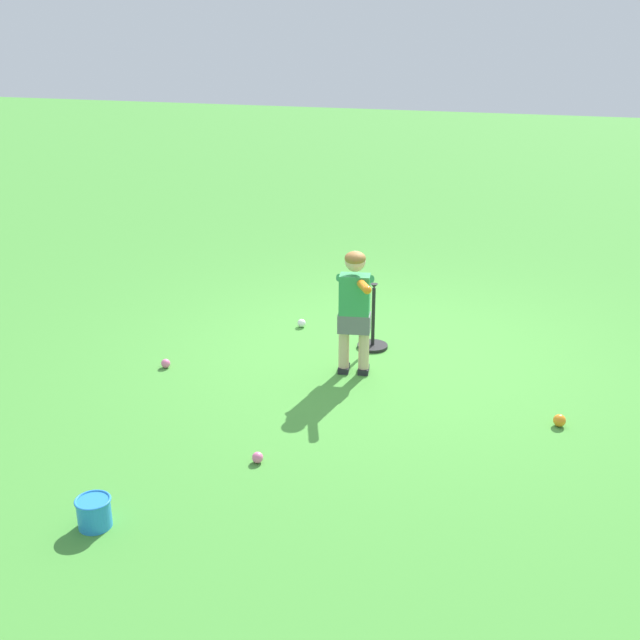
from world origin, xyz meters
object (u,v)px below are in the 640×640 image
play_ball_by_bucket (559,420)px  batting_tee (373,337)px  play_ball_midfield (166,363)px  child_batter (355,301)px  play_ball_behind_batter (258,458)px  play_ball_far_left (302,323)px  toy_bucket (94,512)px

play_ball_by_bucket → batting_tee: 1.98m
play_ball_midfield → batting_tee: batting_tee is taller
child_batter → play_ball_by_bucket: (-0.46, -1.70, -0.60)m
child_batter → play_ball_behind_batter: (-1.60, 0.25, -0.61)m
play_ball_far_left → batting_tee: (-0.30, -0.79, 0.06)m
batting_tee → play_ball_by_bucket: bearing=-121.8°
play_ball_by_bucket → toy_bucket: 3.36m
play_ball_behind_batter → toy_bucket: (-0.96, 0.66, 0.06)m
play_ball_far_left → toy_bucket: size_ratio=0.38×
play_ball_far_left → play_ball_behind_batter: bearing=-168.3°
child_batter → play_ball_far_left: bearing=41.0°
batting_tee → child_batter: bearing=177.9°
play_ball_by_bucket → toy_bucket: size_ratio=0.43×
batting_tee → play_ball_midfield: bearing=120.9°
play_ball_midfield → toy_bucket: bearing=-162.8°
toy_bucket → child_batter: bearing=-19.6°
play_ball_behind_batter → play_ball_far_left: bearing=11.7°
play_ball_midfield → batting_tee: 1.88m
play_ball_by_bucket → play_ball_behind_batter: size_ratio=1.20×
play_ball_midfield → toy_bucket: (-2.19, -0.68, 0.06)m
play_ball_far_left → batting_tee: bearing=-110.7°
child_batter → play_ball_behind_batter: child_batter is taller
play_ball_far_left → play_ball_behind_batter: (-2.49, -0.52, -0.00)m
child_batter → play_ball_midfield: 1.75m
batting_tee → toy_bucket: (-3.15, 0.94, -0.01)m
play_ball_behind_batter → batting_tee: batting_tee is taller
child_batter → play_ball_by_bucket: size_ratio=11.50×
child_batter → play_ball_behind_batter: size_ratio=13.78×
play_ball_behind_batter → play_ball_by_bucket: bearing=-59.6°
child_batter → batting_tee: child_batter is taller
play_ball_behind_batter → batting_tee: size_ratio=0.13×
play_ball_by_bucket → play_ball_behind_batter: play_ball_by_bucket is taller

